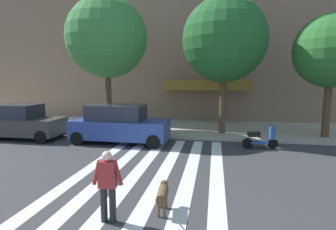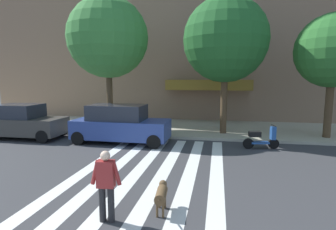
{
  "view_description": "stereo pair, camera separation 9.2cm",
  "coord_description": "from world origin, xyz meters",
  "px_view_note": "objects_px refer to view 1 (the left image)",
  "views": [
    {
      "loc": [
        2.22,
        -0.76,
        3.21
      ],
      "look_at": [
        0.58,
        8.56,
        1.91
      ],
      "focal_mm": 28.73,
      "sensor_mm": 36.0,
      "label": 1
    },
    {
      "loc": [
        2.31,
        -0.74,
        3.21
      ],
      "look_at": [
        0.58,
        8.56,
        1.91
      ],
      "focal_mm": 28.73,
      "sensor_mm": 36.0,
      "label": 2
    }
  ],
  "objects_px": {
    "parked_car_behind_first": "(119,124)",
    "street_tree_further": "(331,51)",
    "pedestrian_dog_walker": "(108,182)",
    "street_tree_middle": "(224,40)",
    "parked_scooter": "(260,138)",
    "street_tree_nearest": "(107,38)",
    "dog_on_leash": "(163,194)",
    "parked_car_near_curb": "(20,122)"
  },
  "relations": [
    {
      "from": "street_tree_middle",
      "to": "street_tree_further",
      "type": "distance_m",
      "value": 5.35
    },
    {
      "from": "street_tree_further",
      "to": "dog_on_leash",
      "type": "height_order",
      "value": "street_tree_further"
    },
    {
      "from": "parked_scooter",
      "to": "street_tree_nearest",
      "type": "distance_m",
      "value": 9.75
    },
    {
      "from": "street_tree_middle",
      "to": "parked_car_behind_first",
      "type": "bearing_deg",
      "value": -152.64
    },
    {
      "from": "dog_on_leash",
      "to": "street_tree_middle",
      "type": "bearing_deg",
      "value": 80.03
    },
    {
      "from": "parked_car_near_curb",
      "to": "street_tree_middle",
      "type": "distance_m",
      "value": 11.8
    },
    {
      "from": "parked_car_near_curb",
      "to": "parked_car_behind_first",
      "type": "distance_m",
      "value": 5.56
    },
    {
      "from": "parked_car_near_curb",
      "to": "street_tree_further",
      "type": "height_order",
      "value": "street_tree_further"
    },
    {
      "from": "pedestrian_dog_walker",
      "to": "street_tree_middle",
      "type": "bearing_deg",
      "value": 74.54
    },
    {
      "from": "street_tree_middle",
      "to": "pedestrian_dog_walker",
      "type": "xyz_separation_m",
      "value": [
        -2.72,
        -9.83,
        -4.32
      ]
    },
    {
      "from": "parked_car_near_curb",
      "to": "parked_scooter",
      "type": "relative_size",
      "value": 2.74
    },
    {
      "from": "street_tree_nearest",
      "to": "parked_car_behind_first",
      "type": "bearing_deg",
      "value": -56.25
    },
    {
      "from": "street_tree_nearest",
      "to": "street_tree_further",
      "type": "distance_m",
      "value": 11.81
    },
    {
      "from": "parked_car_near_curb",
      "to": "street_tree_middle",
      "type": "relative_size",
      "value": 0.6
    },
    {
      "from": "street_tree_further",
      "to": "dog_on_leash",
      "type": "bearing_deg",
      "value": -127.48
    },
    {
      "from": "parked_car_near_curb",
      "to": "parked_car_behind_first",
      "type": "bearing_deg",
      "value": 0.01
    },
    {
      "from": "parked_car_near_curb",
      "to": "street_tree_nearest",
      "type": "relative_size",
      "value": 0.59
    },
    {
      "from": "pedestrian_dog_walker",
      "to": "dog_on_leash",
      "type": "distance_m",
      "value": 1.39
    },
    {
      "from": "street_tree_middle",
      "to": "parked_scooter",
      "type": "bearing_deg",
      "value": -57.36
    },
    {
      "from": "pedestrian_dog_walker",
      "to": "dog_on_leash",
      "type": "bearing_deg",
      "value": 31.54
    },
    {
      "from": "parked_scooter",
      "to": "dog_on_leash",
      "type": "xyz_separation_m",
      "value": [
        -3.28,
        -6.54,
        -0.03
      ]
    },
    {
      "from": "parked_car_behind_first",
      "to": "pedestrian_dog_walker",
      "type": "distance_m",
      "value": 7.58
    },
    {
      "from": "parked_car_behind_first",
      "to": "street_tree_further",
      "type": "distance_m",
      "value": 11.29
    },
    {
      "from": "parked_car_near_curb",
      "to": "dog_on_leash",
      "type": "distance_m",
      "value": 11.15
    },
    {
      "from": "street_tree_nearest",
      "to": "dog_on_leash",
      "type": "bearing_deg",
      "value": -60.48
    },
    {
      "from": "parked_scooter",
      "to": "street_tree_middle",
      "type": "xyz_separation_m",
      "value": [
        -1.67,
        2.6,
        4.77
      ]
    },
    {
      "from": "parked_scooter",
      "to": "street_tree_nearest",
      "type": "height_order",
      "value": "street_tree_nearest"
    },
    {
      "from": "street_tree_nearest",
      "to": "street_tree_middle",
      "type": "bearing_deg",
      "value": 5.03
    },
    {
      "from": "parked_scooter",
      "to": "pedestrian_dog_walker",
      "type": "xyz_separation_m",
      "value": [
        -4.39,
        -7.22,
        0.45
      ]
    },
    {
      "from": "dog_on_leash",
      "to": "parked_car_near_curb",
      "type": "bearing_deg",
      "value": 144.21
    },
    {
      "from": "parked_car_behind_first",
      "to": "pedestrian_dog_walker",
      "type": "height_order",
      "value": "parked_car_behind_first"
    },
    {
      "from": "parked_scooter",
      "to": "pedestrian_dog_walker",
      "type": "height_order",
      "value": "pedestrian_dog_walker"
    },
    {
      "from": "parked_car_behind_first",
      "to": "parked_scooter",
      "type": "distance_m",
      "value": 6.77
    },
    {
      "from": "street_tree_nearest",
      "to": "dog_on_leash",
      "type": "distance_m",
      "value": 11.06
    },
    {
      "from": "parked_car_behind_first",
      "to": "street_tree_further",
      "type": "xyz_separation_m",
      "value": [
        10.39,
        2.5,
        3.63
      ]
    },
    {
      "from": "parked_scooter",
      "to": "street_tree_further",
      "type": "relative_size",
      "value": 0.26
    },
    {
      "from": "parked_scooter",
      "to": "parked_car_near_curb",
      "type": "bearing_deg",
      "value": -179.86
    },
    {
      "from": "parked_car_behind_first",
      "to": "street_tree_nearest",
      "type": "xyz_separation_m",
      "value": [
        -1.38,
        2.06,
        4.53
      ]
    },
    {
      "from": "dog_on_leash",
      "to": "parked_car_behind_first",
      "type": "bearing_deg",
      "value": 118.1
    },
    {
      "from": "parked_car_behind_first",
      "to": "parked_scooter",
      "type": "relative_size",
      "value": 2.94
    },
    {
      "from": "street_tree_nearest",
      "to": "parked_car_near_curb",
      "type": "bearing_deg",
      "value": -153.69
    },
    {
      "from": "street_tree_nearest",
      "to": "dog_on_leash",
      "type": "xyz_separation_m",
      "value": [
        4.86,
        -8.58,
        -5.01
      ]
    }
  ]
}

